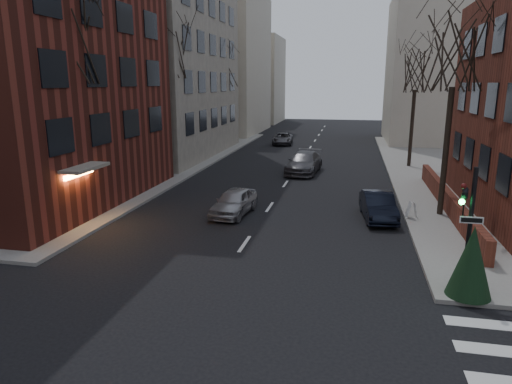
{
  "coord_description": "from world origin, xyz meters",
  "views": [
    {
      "loc": [
        4.24,
        -5.75,
        6.66
      ],
      "look_at": [
        0.25,
        13.17,
        2.0
      ],
      "focal_mm": 32.0,
      "sensor_mm": 36.0,
      "label": 1
    }
  ],
  "objects_px": {
    "traffic_signal": "(466,237)",
    "streetlamp_far": "(234,106)",
    "tree_left_b": "(168,50)",
    "tree_left_c": "(223,68)",
    "tree_right_b": "(416,70)",
    "car_lane_gray": "(304,163)",
    "car_lane_far": "(283,139)",
    "streetlamp_near": "(156,121)",
    "car_lane_silver": "(234,202)",
    "sandwich_board": "(412,210)",
    "tree_left_a": "(68,42)",
    "tree_right_a": "(455,52)",
    "parked_sedan": "(378,206)",
    "evergreen_shrub": "(471,261)"
  },
  "relations": [
    {
      "from": "streetlamp_far",
      "to": "parked_sedan",
      "type": "xyz_separation_m",
      "value": [
        13.88,
        -25.06,
        -3.57
      ]
    },
    {
      "from": "tree_left_a",
      "to": "evergreen_shrub",
      "type": "height_order",
      "value": "tree_left_a"
    },
    {
      "from": "traffic_signal",
      "to": "tree_left_c",
      "type": "distance_m",
      "value": 35.76
    },
    {
      "from": "tree_left_a",
      "to": "tree_right_b",
      "type": "bearing_deg",
      "value": 45.64
    },
    {
      "from": "parked_sedan",
      "to": "sandwich_board",
      "type": "relative_size",
      "value": 5.01
    },
    {
      "from": "car_lane_gray",
      "to": "car_lane_far",
      "type": "distance_m",
      "value": 16.28
    },
    {
      "from": "tree_left_c",
      "to": "parked_sedan",
      "type": "height_order",
      "value": "tree_left_c"
    },
    {
      "from": "tree_left_a",
      "to": "car_lane_silver",
      "type": "height_order",
      "value": "tree_left_a"
    },
    {
      "from": "car_lane_gray",
      "to": "car_lane_far",
      "type": "xyz_separation_m",
      "value": [
        -4.04,
        15.77,
        -0.15
      ]
    },
    {
      "from": "streetlamp_near",
      "to": "tree_right_a",
      "type": "bearing_deg",
      "value": -13.24
    },
    {
      "from": "tree_left_c",
      "to": "tree_right_a",
      "type": "height_order",
      "value": "same"
    },
    {
      "from": "tree_left_b",
      "to": "streetlamp_far",
      "type": "distance_m",
      "value": 16.68
    },
    {
      "from": "tree_left_a",
      "to": "tree_left_c",
      "type": "height_order",
      "value": "tree_left_a"
    },
    {
      "from": "tree_left_b",
      "to": "tree_left_c",
      "type": "xyz_separation_m",
      "value": [
        0.0,
        14.0,
        -0.88
      ]
    },
    {
      "from": "sandwich_board",
      "to": "tree_left_a",
      "type": "bearing_deg",
      "value": -174.78
    },
    {
      "from": "tree_right_b",
      "to": "car_lane_silver",
      "type": "relative_size",
      "value": 2.33
    },
    {
      "from": "car_lane_far",
      "to": "evergreen_shrub",
      "type": "distance_m",
      "value": 37.14
    },
    {
      "from": "car_lane_far",
      "to": "sandwich_board",
      "type": "bearing_deg",
      "value": -73.46
    },
    {
      "from": "tree_left_c",
      "to": "tree_right_b",
      "type": "bearing_deg",
      "value": -24.44
    },
    {
      "from": "parked_sedan",
      "to": "evergreen_shrub",
      "type": "height_order",
      "value": "evergreen_shrub"
    },
    {
      "from": "tree_left_c",
      "to": "streetlamp_far",
      "type": "relative_size",
      "value": 1.55
    },
    {
      "from": "streetlamp_far",
      "to": "car_lane_gray",
      "type": "bearing_deg",
      "value": -57.06
    },
    {
      "from": "parked_sedan",
      "to": "tree_right_b",
      "type": "bearing_deg",
      "value": 71.9
    },
    {
      "from": "streetlamp_near",
      "to": "car_lane_silver",
      "type": "relative_size",
      "value": 1.59
    },
    {
      "from": "streetlamp_near",
      "to": "tree_right_b",
      "type": "bearing_deg",
      "value": 30.47
    },
    {
      "from": "tree_right_b",
      "to": "streetlamp_near",
      "type": "bearing_deg",
      "value": -149.53
    },
    {
      "from": "streetlamp_near",
      "to": "car_lane_gray",
      "type": "xyz_separation_m",
      "value": [
        9.0,
        6.11,
        -3.46
      ]
    },
    {
      "from": "car_lane_far",
      "to": "parked_sedan",
      "type": "bearing_deg",
      "value": -76.55
    },
    {
      "from": "tree_left_a",
      "to": "parked_sedan",
      "type": "distance_m",
      "value": 16.71
    },
    {
      "from": "tree_left_c",
      "to": "car_lane_silver",
      "type": "distance_m",
      "value": 25.93
    },
    {
      "from": "tree_left_b",
      "to": "car_lane_silver",
      "type": "relative_size",
      "value": 2.74
    },
    {
      "from": "tree_left_b",
      "to": "streetlamp_far",
      "type": "relative_size",
      "value": 1.72
    },
    {
      "from": "parked_sedan",
      "to": "car_lane_far",
      "type": "height_order",
      "value": "parked_sedan"
    },
    {
      "from": "tree_left_b",
      "to": "car_lane_far",
      "type": "relative_size",
      "value": 2.4
    },
    {
      "from": "tree_left_b",
      "to": "car_lane_silver",
      "type": "height_order",
      "value": "tree_left_b"
    },
    {
      "from": "tree_right_a",
      "to": "sandwich_board",
      "type": "relative_size",
      "value": 11.96
    },
    {
      "from": "sandwich_board",
      "to": "evergreen_shrub",
      "type": "bearing_deg",
      "value": -90.43
    },
    {
      "from": "tree_left_b",
      "to": "sandwich_board",
      "type": "bearing_deg",
      "value": -29.2
    },
    {
      "from": "tree_left_c",
      "to": "evergreen_shrub",
      "type": "distance_m",
      "value": 36.35
    },
    {
      "from": "traffic_signal",
      "to": "sandwich_board",
      "type": "relative_size",
      "value": 4.92
    },
    {
      "from": "traffic_signal",
      "to": "evergreen_shrub",
      "type": "xyz_separation_m",
      "value": [
        0.09,
        -0.49,
        -0.62
      ]
    },
    {
      "from": "traffic_signal",
      "to": "streetlamp_far",
      "type": "distance_m",
      "value": 36.81
    },
    {
      "from": "tree_left_b",
      "to": "parked_sedan",
      "type": "xyz_separation_m",
      "value": [
        14.48,
        -9.06,
        -8.24
      ]
    },
    {
      "from": "car_lane_far",
      "to": "tree_left_c",
      "type": "bearing_deg",
      "value": -149.95
    },
    {
      "from": "traffic_signal",
      "to": "tree_left_b",
      "type": "xyz_separation_m",
      "value": [
        -16.74,
        17.01,
        7.0
      ]
    },
    {
      "from": "tree_right_b",
      "to": "car_lane_far",
      "type": "bearing_deg",
      "value": 135.37
    },
    {
      "from": "tree_right_b",
      "to": "tree_left_b",
      "type": "bearing_deg",
      "value": -161.18
    },
    {
      "from": "streetlamp_far",
      "to": "tree_left_c",
      "type": "bearing_deg",
      "value": -106.7
    },
    {
      "from": "tree_right_a",
      "to": "streetlamp_far",
      "type": "xyz_separation_m",
      "value": [
        -17.0,
        24.0,
        -3.79
      ]
    },
    {
      "from": "tree_left_b",
      "to": "tree_right_a",
      "type": "distance_m",
      "value": 19.35
    }
  ]
}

